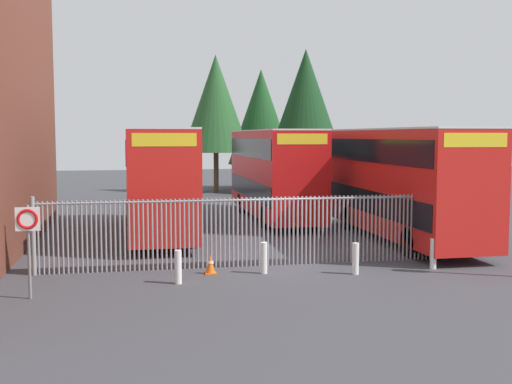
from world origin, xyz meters
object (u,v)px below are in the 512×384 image
(bollard_far_right, at_px, (433,254))
(traffic_cone_by_gate, at_px, (210,264))
(bollard_center_front, at_px, (264,258))
(speed_limit_sign_post, at_px, (28,230))
(double_decker_bus_behind_fence_left, at_px, (273,170))
(bollard_near_right, at_px, (355,259))
(bollard_near_left, at_px, (178,267))
(double_decker_bus_near_gate, at_px, (401,179))
(double_decker_bus_behind_fence_right, at_px, (159,177))

(bollard_far_right, xyz_separation_m, traffic_cone_by_gate, (-6.90, 0.62, -0.19))
(bollard_center_front, xyz_separation_m, speed_limit_sign_post, (-6.43, -1.76, 1.30))
(traffic_cone_by_gate, bearing_deg, double_decker_bus_behind_fence_left, 68.78)
(bollard_near_right, bearing_deg, double_decker_bus_behind_fence_left, 88.50)
(bollard_near_right, xyz_separation_m, speed_limit_sign_post, (-9.09, -1.13, 1.30))
(bollard_near_left, bearing_deg, speed_limit_sign_post, -166.05)
(bollard_far_right, relative_size, speed_limit_sign_post, 0.40)
(bollard_near_left, bearing_deg, bollard_center_front, 17.23)
(double_decker_bus_behind_fence_left, bearing_deg, bollard_near_left, -113.56)
(bollard_center_front, relative_size, traffic_cone_by_gate, 1.61)
(traffic_cone_by_gate, height_order, speed_limit_sign_post, speed_limit_sign_post)
(double_decker_bus_near_gate, distance_m, double_decker_bus_behind_fence_right, 9.88)
(bollard_near_right, bearing_deg, double_decker_bus_behind_fence_right, 121.78)
(double_decker_bus_behind_fence_right, bearing_deg, double_decker_bus_near_gate, -19.51)
(double_decker_bus_near_gate, relative_size, speed_limit_sign_post, 4.50)
(double_decker_bus_behind_fence_left, xyz_separation_m, bollard_center_front, (-3.00, -12.07, -1.95))
(bollard_center_front, bearing_deg, traffic_cone_by_gate, 170.08)
(double_decker_bus_behind_fence_right, height_order, bollard_near_left, double_decker_bus_behind_fence_right)
(double_decker_bus_behind_fence_left, xyz_separation_m, bollard_far_right, (2.32, -12.41, -1.95))
(bollard_center_front, bearing_deg, bollard_near_right, -13.29)
(traffic_cone_by_gate, xyz_separation_m, speed_limit_sign_post, (-4.85, -2.04, 1.49))
(bollard_center_front, xyz_separation_m, traffic_cone_by_gate, (-1.58, 0.28, -0.19))
(double_decker_bus_near_gate, xyz_separation_m, bollard_far_right, (-1.22, -5.21, -1.95))
(bollard_near_right, relative_size, bollard_far_right, 1.00)
(double_decker_bus_behind_fence_right, xyz_separation_m, bollard_center_front, (2.78, -8.16, -1.95))
(double_decker_bus_near_gate, bearing_deg, traffic_cone_by_gate, -150.52)
(double_decker_bus_behind_fence_left, relative_size, bollard_far_right, 11.38)
(double_decker_bus_near_gate, xyz_separation_m, double_decker_bus_behind_fence_left, (-3.53, 7.20, 0.00))
(bollard_near_left, xyz_separation_m, traffic_cone_by_gate, (1.04, 1.09, -0.19))
(double_decker_bus_behind_fence_right, height_order, bollard_center_front, double_decker_bus_behind_fence_right)
(bollard_center_front, bearing_deg, double_decker_bus_behind_fence_left, 76.06)
(bollard_near_right, xyz_separation_m, traffic_cone_by_gate, (-4.25, 0.91, -0.19))
(bollard_center_front, height_order, traffic_cone_by_gate, bollard_center_front)
(bollard_near_left, bearing_deg, bollard_far_right, 3.36)
(double_decker_bus_behind_fence_right, bearing_deg, double_decker_bus_behind_fence_left, 34.04)
(bollard_near_left, bearing_deg, double_decker_bus_near_gate, 31.81)
(double_decker_bus_behind_fence_right, relative_size, speed_limit_sign_post, 4.50)
(bollard_center_front, distance_m, bollard_near_right, 2.74)
(bollard_near_right, bearing_deg, bollard_center_front, 166.71)
(bollard_near_left, bearing_deg, bollard_near_right, 2.00)
(traffic_cone_by_gate, bearing_deg, double_decker_bus_near_gate, 29.48)
(bollard_near_right, bearing_deg, double_decker_bus_near_gate, 54.85)
(double_decker_bus_behind_fence_right, relative_size, traffic_cone_by_gate, 18.32)
(double_decker_bus_behind_fence_left, bearing_deg, double_decker_bus_behind_fence_right, -145.96)
(bollard_near_left, relative_size, bollard_near_right, 1.00)
(double_decker_bus_near_gate, height_order, traffic_cone_by_gate, double_decker_bus_near_gate)
(bollard_center_front, height_order, bollard_far_right, same)
(double_decker_bus_near_gate, distance_m, double_decker_bus_behind_fence_left, 8.02)
(double_decker_bus_near_gate, distance_m, bollard_far_right, 5.69)
(bollard_near_left, height_order, speed_limit_sign_post, speed_limit_sign_post)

